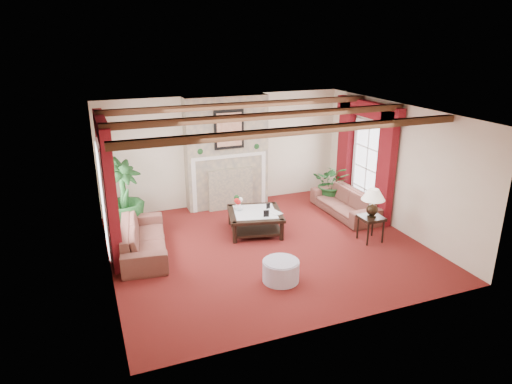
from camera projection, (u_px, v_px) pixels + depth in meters
name	position (u px, v px, depth m)	size (l,w,h in m)	color
floor	(267.00, 247.00, 9.17)	(6.00, 6.00, 0.00)	#430D0C
ceiling	(268.00, 113.00, 8.27)	(6.00, 6.00, 0.00)	white
back_wall	(224.00, 150.00, 11.14)	(6.00, 0.02, 2.70)	beige
left_wall	(104.00, 203.00, 7.69)	(0.02, 5.50, 2.70)	beige
right_wall	(397.00, 167.00, 9.75)	(0.02, 5.50, 2.70)	beige
ceiling_beams	(268.00, 116.00, 8.29)	(6.00, 3.00, 0.12)	#382411
fireplace	(225.00, 96.00, 10.52)	(2.00, 0.52, 2.70)	tan
french_door_left	(97.00, 145.00, 8.32)	(0.10, 1.10, 2.16)	white
french_door_right	(371.00, 123.00, 10.36)	(0.10, 1.10, 2.16)	white
curtains_left	(101.00, 122.00, 8.22)	(0.20, 2.40, 2.55)	#550B0F
curtains_right	(369.00, 105.00, 10.18)	(0.20, 2.40, 2.55)	#550B0F
sofa_left	(143.00, 233.00, 8.79)	(0.87, 2.16, 0.82)	#3A0F1A
sofa_right	(345.00, 199.00, 10.71)	(0.61, 1.98, 0.77)	#3A0F1A
potted_palm	(124.00, 212.00, 9.77)	(1.75, 1.77, 0.89)	black
small_plant	(331.00, 187.00, 11.46)	(1.33, 1.35, 0.78)	black
coffee_table	(255.00, 222.00, 9.79)	(1.12, 1.12, 0.46)	black
side_table	(370.00, 228.00, 9.37)	(0.45, 0.45, 0.53)	black
ottoman	(281.00, 271.00, 7.86)	(0.64, 0.64, 0.37)	#B3A9BF
table_lamp	(373.00, 203.00, 9.18)	(0.48, 0.48, 0.60)	black
flower_vase	(238.00, 206.00, 9.78)	(0.23, 0.23, 0.19)	silver
book	(272.00, 209.00, 9.54)	(0.19, 0.07, 0.27)	black
photo_frame_a	(266.00, 214.00, 9.42)	(0.12, 0.02, 0.15)	black
photo_frame_b	(268.00, 206.00, 9.87)	(0.10, 0.02, 0.13)	black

